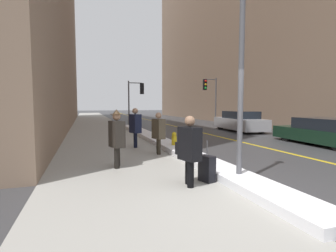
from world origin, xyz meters
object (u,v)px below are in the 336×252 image
(traffic_light_near, at_px, (137,94))
(traffic_light_far, at_px, (209,91))
(pedestrian_in_glasses, at_px, (159,131))
(pedestrian_nearside, at_px, (135,126))
(lamp_post, at_px, (242,34))
(pedestrian_in_fedora, at_px, (117,136))
(rolling_suitcase, at_px, (207,169))
(parked_car_dark_green, at_px, (324,132))
(pedestrian_with_shoulder_bag, at_px, (189,147))
(parked_car_silver, at_px, (240,122))
(fire_hydrant, at_px, (174,141))

(traffic_light_near, xyz_separation_m, traffic_light_far, (5.92, -1.31, 0.26))
(pedestrian_in_glasses, height_order, pedestrian_nearside, pedestrian_nearside)
(lamp_post, height_order, pedestrian_in_fedora, lamp_post)
(traffic_light_far, height_order, rolling_suitcase, traffic_light_far)
(pedestrian_in_glasses, bearing_deg, parked_car_dark_green, 71.51)
(traffic_light_far, distance_m, pedestrian_in_fedora, 15.94)
(rolling_suitcase, bearing_deg, pedestrian_with_shoulder_bag, -90.83)
(traffic_light_far, height_order, pedestrian_with_shoulder_bag, traffic_light_far)
(pedestrian_in_glasses, bearing_deg, rolling_suitcase, -15.15)
(parked_car_dark_green, xyz_separation_m, parked_car_silver, (-0.06, 6.39, 0.08))
(traffic_light_near, xyz_separation_m, pedestrian_nearside, (-2.19, -10.88, -1.76))
(pedestrian_in_fedora, relative_size, rolling_suitcase, 1.70)
(fire_hydrant, bearing_deg, traffic_light_near, 85.83)
(lamp_post, bearing_deg, fire_hydrant, 90.04)
(parked_car_dark_green, xyz_separation_m, fire_hydrant, (-6.58, 0.84, -0.21))
(traffic_light_far, xyz_separation_m, pedestrian_with_shoulder_bag, (-7.96, -14.97, -2.08))
(pedestrian_in_fedora, height_order, pedestrian_nearside, pedestrian_in_fedora)
(pedestrian_nearside, relative_size, fire_hydrant, 2.30)
(pedestrian_in_glasses, distance_m, fire_hydrant, 1.18)
(pedestrian_nearside, xyz_separation_m, parked_car_silver, (7.84, 4.54, -0.26))
(lamp_post, relative_size, pedestrian_nearside, 3.43)
(parked_car_silver, xyz_separation_m, rolling_suitcase, (-7.20, -9.79, -0.33))
(pedestrian_with_shoulder_bag, height_order, pedestrian_in_glasses, pedestrian_with_shoulder_bag)
(lamp_post, relative_size, traffic_light_far, 1.37)
(lamp_post, xyz_separation_m, traffic_light_far, (6.78, 15.05, -0.34))
(pedestrian_with_shoulder_bag, bearing_deg, pedestrian_in_glasses, 157.14)
(pedestrian_in_fedora, relative_size, parked_car_silver, 0.35)
(pedestrian_nearside, bearing_deg, traffic_light_far, 122.36)
(pedestrian_in_fedora, height_order, parked_car_dark_green, pedestrian_in_fedora)
(pedestrian_with_shoulder_bag, bearing_deg, parked_car_dark_green, 97.21)
(lamp_post, relative_size, pedestrian_in_glasses, 3.74)
(traffic_light_far, distance_m, pedestrian_with_shoulder_bag, 17.08)
(traffic_light_far, bearing_deg, pedestrian_with_shoulder_bag, 56.27)
(lamp_post, xyz_separation_m, pedestrian_nearside, (-1.33, 5.47, -2.36))
(pedestrian_with_shoulder_bag, relative_size, pedestrian_nearside, 0.94)
(pedestrian_in_fedora, height_order, parked_car_silver, pedestrian_in_fedora)
(pedestrian_nearside, distance_m, parked_car_silver, 9.07)
(traffic_light_far, xyz_separation_m, pedestrian_in_fedora, (-9.24, -12.83, -2.03))
(parked_car_dark_green, relative_size, fire_hydrant, 6.78)
(parked_car_dark_green, relative_size, parked_car_silver, 1.02)
(lamp_post, relative_size, parked_car_silver, 1.18)
(fire_hydrant, bearing_deg, parked_car_dark_green, -7.29)
(parked_car_dark_green, bearing_deg, pedestrian_nearside, 80.39)
(pedestrian_in_glasses, xyz_separation_m, rolling_suitcase, (0.14, -3.54, -0.52))
(parked_car_silver, bearing_deg, fire_hydrant, 134.89)
(pedestrian_with_shoulder_bag, bearing_deg, fire_hydrant, 147.63)
(pedestrian_with_shoulder_bag, relative_size, parked_car_dark_green, 0.32)
(lamp_post, height_order, pedestrian_in_glasses, lamp_post)
(parked_car_dark_green, bearing_deg, pedestrian_with_shoulder_bag, 118.14)
(pedestrian_nearside, bearing_deg, parked_car_silver, 102.71)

